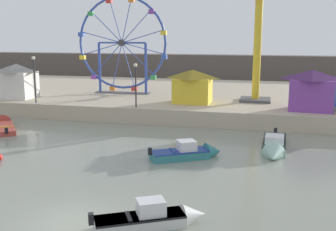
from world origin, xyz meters
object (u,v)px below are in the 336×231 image
motorboat_faded_red (4,125)px  promenade_lamp_near (136,79)px  promenade_lamp_far (34,73)px  motorboat_teal_painted (191,152)px  motorboat_pale_grey (156,218)px  ferris_wheel_blue_frame (122,45)px  carnival_booth_purple_stall (311,90)px  drop_tower_yellow_tower (258,24)px  carnival_booth_white_ticket (17,80)px  carnival_booth_yellow_awning (193,86)px  motorboat_seafoam (274,147)px

motorboat_faded_red → promenade_lamp_near: 11.52m
promenade_lamp_far → motorboat_teal_painted: bearing=-29.2°
motorboat_pale_grey → promenade_lamp_near: promenade_lamp_near is taller
ferris_wheel_blue_frame → carnival_booth_purple_stall: ferris_wheel_blue_frame is taller
motorboat_pale_grey → promenade_lamp_near: 19.96m
drop_tower_yellow_tower → promenade_lamp_near: size_ratio=3.91×
promenade_lamp_far → promenade_lamp_near: bearing=-0.1°
motorboat_pale_grey → carnival_booth_white_ticket: 28.94m
motorboat_teal_painted → ferris_wheel_blue_frame: (-10.66, 17.05, 6.09)m
carnival_booth_yellow_awning → motorboat_faded_red: bearing=-150.1°
motorboat_teal_painted → motorboat_faded_red: bearing=133.4°
promenade_lamp_far → motorboat_pale_grey: bearing=-48.0°
ferris_wheel_blue_frame → promenade_lamp_far: 10.00m
motorboat_seafoam → promenade_lamp_near: (-11.53, 6.36, 3.52)m
drop_tower_yellow_tower → carnival_booth_white_ticket: bearing=-171.1°
drop_tower_yellow_tower → promenade_lamp_near: drop_tower_yellow_tower is taller
carnival_booth_purple_stall → promenade_lamp_near: size_ratio=1.05×
promenade_lamp_far → ferris_wheel_blue_frame: bearing=55.5°
motorboat_faded_red → drop_tower_yellow_tower: 23.83m
motorboat_teal_painted → carnival_booth_yellow_awning: 12.99m
carnival_booth_purple_stall → motorboat_faded_red: bearing=-160.8°
drop_tower_yellow_tower → promenade_lamp_far: bearing=-163.0°
ferris_wheel_blue_frame → carnival_booth_white_ticket: ferris_wheel_blue_frame is taller
ferris_wheel_blue_frame → motorboat_pale_grey: bearing=-67.3°
motorboat_faded_red → ferris_wheel_blue_frame: (5.91, 12.34, 6.24)m
motorboat_faded_red → carnival_booth_purple_stall: size_ratio=1.37×
motorboat_seafoam → ferris_wheel_blue_frame: (-15.67, 14.39, 6.14)m
ferris_wheel_blue_frame → promenade_lamp_far: size_ratio=2.39×
motorboat_pale_grey → ferris_wheel_blue_frame: (-11.06, 26.43, 6.09)m
motorboat_pale_grey → drop_tower_yellow_tower: drop_tower_yellow_tower is taller
drop_tower_yellow_tower → motorboat_faded_red: bearing=-152.6°
motorboat_faded_red → drop_tower_yellow_tower: bearing=-101.2°
motorboat_pale_grey → drop_tower_yellow_tower: (2.90, 24.36, 8.08)m
carnival_booth_white_ticket → carnival_booth_purple_stall: (27.45, -0.34, -0.00)m
drop_tower_yellow_tower → carnival_booth_purple_stall: bearing=-40.7°
motorboat_faded_red → carnival_booth_yellow_awning: 16.53m
ferris_wheel_blue_frame → motorboat_faded_red: bearing=-115.6°
carnival_booth_white_ticket → promenade_lamp_near: (13.05, -2.36, 0.73)m
motorboat_pale_grey → motorboat_seafoam: size_ratio=0.73×
motorboat_seafoam → motorboat_pale_grey: bearing=-19.2°
motorboat_teal_painted → motorboat_seafoam: 5.68m
motorboat_faded_red → ferris_wheel_blue_frame: ferris_wheel_blue_frame is taller
motorboat_seafoam → carnival_booth_yellow_awning: carnival_booth_yellow_awning is taller
carnival_booth_white_ticket → promenade_lamp_far: promenade_lamp_far is taller
ferris_wheel_blue_frame → drop_tower_yellow_tower: size_ratio=0.69×
motorboat_pale_grey → motorboat_seafoam: (4.62, 12.04, -0.05)m
motorboat_seafoam → promenade_lamp_far: (-21.17, 6.38, 3.79)m
motorboat_faded_red → drop_tower_yellow_tower: drop_tower_yellow_tower is taller
carnival_booth_yellow_awning → promenade_lamp_far: (-13.90, -3.49, 1.16)m
drop_tower_yellow_tower → carnival_booth_purple_stall: size_ratio=3.71×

